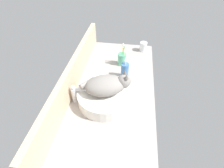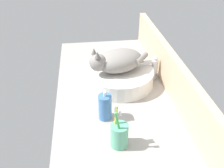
{
  "view_description": "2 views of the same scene",
  "coord_description": "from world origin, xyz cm",
  "px_view_note": "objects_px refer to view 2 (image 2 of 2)",
  "views": [
    {
      "loc": [
        -90.47,
        -12.56,
        86.37
      ],
      "look_at": [
        -4.25,
        -0.28,
        9.26
      ],
      "focal_mm": 28.0,
      "sensor_mm": 36.0,
      "label": 1
    },
    {
      "loc": [
        101.03,
        -14.85,
        73.51
      ],
      "look_at": [
        2.11,
        -2.36,
        8.38
      ],
      "focal_mm": 40.0,
      "sensor_mm": 36.0,
      "label": 2
    }
  ],
  "objects_px": {
    "faucet": "(153,67)",
    "soap_dispenser": "(105,107)",
    "cat": "(117,61)",
    "toothbrush_cup": "(119,135)",
    "sink_basin": "(119,76)"
  },
  "relations": [
    {
      "from": "sink_basin",
      "to": "faucet",
      "type": "xyz_separation_m",
      "value": [
        -0.03,
        0.19,
        0.03
      ]
    },
    {
      "from": "faucet",
      "to": "toothbrush_cup",
      "type": "bearing_deg",
      "value": -28.49
    },
    {
      "from": "cat",
      "to": "soap_dispenser",
      "type": "bearing_deg",
      "value": -18.62
    },
    {
      "from": "faucet",
      "to": "soap_dispenser",
      "type": "xyz_separation_m",
      "value": [
        0.3,
        -0.29,
        -0.01
      ]
    },
    {
      "from": "soap_dispenser",
      "to": "toothbrush_cup",
      "type": "xyz_separation_m",
      "value": [
        0.17,
        0.04,
        -0.01
      ]
    },
    {
      "from": "sink_basin",
      "to": "soap_dispenser",
      "type": "bearing_deg",
      "value": -20.66
    },
    {
      "from": "cat",
      "to": "toothbrush_cup",
      "type": "distance_m",
      "value": 0.45
    },
    {
      "from": "cat",
      "to": "toothbrush_cup",
      "type": "height_order",
      "value": "cat"
    },
    {
      "from": "sink_basin",
      "to": "toothbrush_cup",
      "type": "bearing_deg",
      "value": -8.5
    },
    {
      "from": "cat",
      "to": "toothbrush_cup",
      "type": "relative_size",
      "value": 1.69
    },
    {
      "from": "faucet",
      "to": "soap_dispenser",
      "type": "bearing_deg",
      "value": -44.03
    },
    {
      "from": "soap_dispenser",
      "to": "faucet",
      "type": "bearing_deg",
      "value": 135.97
    },
    {
      "from": "cat",
      "to": "toothbrush_cup",
      "type": "xyz_separation_m",
      "value": [
        0.44,
        -0.05,
        -0.09
      ]
    },
    {
      "from": "faucet",
      "to": "toothbrush_cup",
      "type": "xyz_separation_m",
      "value": [
        0.47,
        -0.25,
        -0.02
      ]
    },
    {
      "from": "faucet",
      "to": "soap_dispenser",
      "type": "relative_size",
      "value": 0.9
    }
  ]
}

